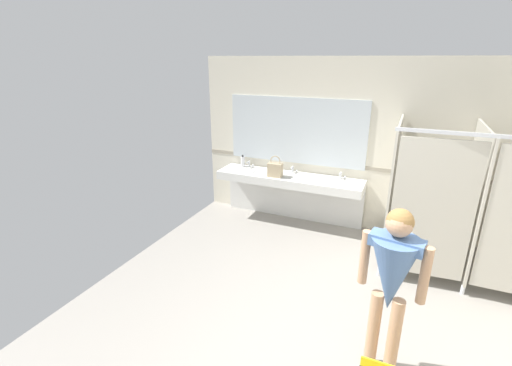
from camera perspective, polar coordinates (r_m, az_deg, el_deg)
The scene contains 8 objects.
wall_back at distance 5.96m, azimuth 19.47°, elevation 5.20°, with size 6.10×0.12×2.76m, color beige.
wall_back_tile_band at distance 5.98m, azimuth 19.06°, elevation 2.03°, with size 6.10×0.01×0.06m, color #9E937F.
vanity_counter at distance 6.16m, azimuth 5.48°, elevation -0.56°, with size 2.46×0.57×0.97m.
mirror_panel at distance 6.10m, azimuth 6.38°, elevation 8.29°, with size 2.36×0.02×1.11m, color silver.
bathroom_stalls at distance 5.17m, azimuth 31.55°, elevation -2.68°, with size 2.01×1.42×1.98m.
person_standing at distance 3.29m, azimuth 20.92°, elevation -13.54°, with size 0.56×0.47×1.61m.
handbag at distance 5.90m, azimuth 3.08°, elevation 2.19°, with size 0.23×0.14×0.36m.
soap_dispenser at distance 6.47m, azimuth -2.14°, elevation 3.46°, with size 0.07×0.07×0.21m.
Camera 1 is at (0.38, -2.67, 2.73)m, focal length 25.01 mm.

